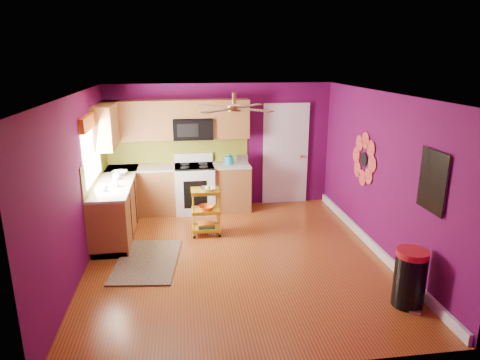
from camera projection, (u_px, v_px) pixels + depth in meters
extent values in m
plane|color=brown|center=(236.00, 257.00, 6.64)|extent=(5.00, 5.00, 0.00)
cube|color=#550945|center=(220.00, 146.00, 8.67)|extent=(4.50, 0.04, 2.50)
cube|color=#550945|center=(271.00, 256.00, 3.91)|extent=(4.50, 0.04, 2.50)
cube|color=#550945|center=(77.00, 186.00, 5.99)|extent=(0.04, 5.00, 2.50)
cube|color=#550945|center=(381.00, 175.00, 6.58)|extent=(0.04, 5.00, 2.50)
cube|color=silver|center=(236.00, 94.00, 5.94)|extent=(4.50, 5.00, 0.04)
cube|color=white|center=(372.00, 245.00, 6.91)|extent=(0.05, 4.90, 0.14)
cube|color=brown|center=(117.00, 207.00, 7.54)|extent=(0.60, 2.30, 0.90)
cube|color=brown|center=(180.00, 190.00, 8.49)|extent=(2.80, 0.60, 0.90)
cube|color=beige|center=(115.00, 181.00, 7.41)|extent=(0.63, 2.30, 0.04)
cube|color=beige|center=(179.00, 167.00, 8.36)|extent=(2.80, 0.63, 0.04)
cube|color=black|center=(119.00, 228.00, 7.65)|extent=(0.54, 2.30, 0.10)
cube|color=black|center=(180.00, 209.00, 8.61)|extent=(2.80, 0.54, 0.10)
cube|color=white|center=(195.00, 189.00, 8.50)|extent=(0.76, 0.66, 0.92)
cube|color=black|center=(194.00, 166.00, 8.37)|extent=(0.76, 0.62, 0.03)
cube|color=white|center=(194.00, 158.00, 8.61)|extent=(0.76, 0.06, 0.18)
cube|color=black|center=(196.00, 195.00, 8.20)|extent=(0.45, 0.02, 0.55)
cube|color=brown|center=(138.00, 120.00, 8.14)|extent=(1.32, 0.33, 0.75)
cube|color=brown|center=(230.00, 119.00, 8.38)|extent=(0.72, 0.33, 0.75)
cube|color=brown|center=(192.00, 109.00, 8.22)|extent=(0.76, 0.33, 0.34)
cube|color=brown|center=(107.00, 125.00, 7.62)|extent=(0.33, 1.30, 0.75)
cube|color=black|center=(193.00, 129.00, 8.29)|extent=(0.76, 0.38, 0.40)
cube|color=olive|center=(178.00, 150.00, 8.56)|extent=(2.80, 0.01, 0.51)
cube|color=olive|center=(96.00, 166.00, 7.30)|extent=(0.01, 2.30, 0.51)
cube|color=white|center=(91.00, 150.00, 6.91)|extent=(0.03, 1.20, 1.00)
cube|color=orange|center=(90.00, 121.00, 6.78)|extent=(0.08, 1.35, 0.22)
cube|color=white|center=(285.00, 155.00, 8.88)|extent=(0.85, 0.04, 2.05)
cube|color=white|center=(285.00, 155.00, 8.86)|extent=(0.95, 0.02, 2.15)
sphere|color=#BF8C3F|center=(301.00, 156.00, 8.88)|extent=(0.07, 0.07, 0.07)
cylinder|color=black|center=(364.00, 159.00, 7.13)|extent=(0.01, 0.24, 0.24)
cube|color=#1C88B8|center=(433.00, 181.00, 5.17)|extent=(0.03, 0.52, 0.72)
cube|color=black|center=(432.00, 181.00, 5.16)|extent=(0.01, 0.56, 0.76)
cylinder|color=#BF8C3F|center=(234.00, 98.00, 6.15)|extent=(0.06, 0.06, 0.16)
cylinder|color=#BF8C3F|center=(234.00, 108.00, 6.19)|extent=(0.20, 0.20, 0.08)
cube|color=#4C2D19|center=(250.00, 106.00, 6.48)|extent=(0.47, 0.47, 0.01)
cube|color=#4C2D19|center=(214.00, 106.00, 6.41)|extent=(0.47, 0.47, 0.01)
cube|color=#4C2D19|center=(217.00, 111.00, 5.90)|extent=(0.47, 0.47, 0.01)
cube|color=#4C2D19|center=(256.00, 110.00, 5.97)|extent=(0.47, 0.47, 0.01)
cube|color=black|center=(147.00, 261.00, 6.49)|extent=(1.06, 1.56, 0.02)
cylinder|color=gold|center=(194.00, 216.00, 7.21)|extent=(0.02, 0.02, 0.76)
cylinder|color=gold|center=(219.00, 215.00, 7.26)|extent=(0.02, 0.02, 0.76)
cylinder|color=gold|center=(193.00, 210.00, 7.49)|extent=(0.02, 0.02, 0.76)
cylinder|color=gold|center=(218.00, 208.00, 7.55)|extent=(0.02, 0.02, 0.76)
sphere|color=black|center=(194.00, 237.00, 7.31)|extent=(0.05, 0.05, 0.05)
sphere|color=black|center=(220.00, 236.00, 7.37)|extent=(0.05, 0.05, 0.05)
sphere|color=black|center=(194.00, 230.00, 7.60)|extent=(0.05, 0.05, 0.05)
sphere|color=black|center=(218.00, 229.00, 7.66)|extent=(0.05, 0.05, 0.05)
cube|color=gold|center=(206.00, 192.00, 7.28)|extent=(0.49, 0.36, 0.03)
cube|color=gold|center=(206.00, 211.00, 7.37)|extent=(0.49, 0.36, 0.03)
cube|color=gold|center=(206.00, 229.00, 7.46)|extent=(0.49, 0.36, 0.03)
imported|color=beige|center=(208.00, 189.00, 7.27)|extent=(0.27, 0.27, 0.07)
sphere|color=yellow|center=(208.00, 188.00, 7.26)|extent=(0.09, 0.09, 0.09)
imported|color=orange|center=(206.00, 208.00, 7.36)|extent=(0.28, 0.28, 0.09)
cube|color=navy|center=(206.00, 227.00, 7.46)|extent=(0.29, 0.21, 0.04)
cube|color=#267233|center=(206.00, 225.00, 7.45)|extent=(0.29, 0.21, 0.03)
cube|color=orange|center=(206.00, 224.00, 7.44)|extent=(0.29, 0.21, 0.03)
cylinder|color=black|center=(409.00, 281.00, 5.28)|extent=(0.51, 0.51, 0.66)
cylinder|color=red|center=(413.00, 253.00, 5.18)|extent=(0.39, 0.39, 0.08)
cube|color=beige|center=(415.00, 312.00, 5.19)|extent=(0.15, 0.11, 0.03)
cylinder|color=teal|center=(229.00, 160.00, 8.48)|extent=(0.18, 0.18, 0.16)
sphere|color=teal|center=(229.00, 155.00, 8.45)|extent=(0.06, 0.06, 0.06)
cube|color=beige|center=(242.00, 159.00, 8.49)|extent=(0.22, 0.15, 0.18)
imported|color=#EA3F72|center=(115.00, 181.00, 6.98)|extent=(0.09, 0.09, 0.19)
imported|color=white|center=(116.00, 175.00, 7.39)|extent=(0.14, 0.14, 0.18)
imported|color=white|center=(120.00, 173.00, 7.71)|extent=(0.29, 0.29, 0.07)
imported|color=white|center=(104.00, 188.00, 6.79)|extent=(0.12, 0.12, 0.10)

